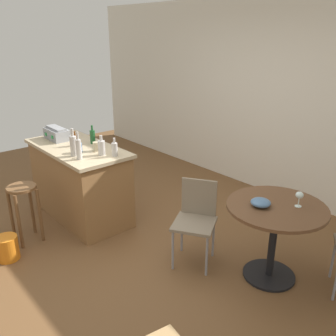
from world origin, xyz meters
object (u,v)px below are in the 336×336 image
(bottle_4, at_px, (75,140))
(wine_glass, at_px, (299,196))
(bottle_2, at_px, (115,149))
(bottle_0, at_px, (79,149))
(dining_table, at_px, (275,224))
(bottle_3, at_px, (102,147))
(folding_chair_near, at_px, (196,216))
(bottle_5, at_px, (73,145))
(wooden_stool, at_px, (24,202))
(cup_0, at_px, (79,148))
(cup_1, at_px, (96,146))
(plastic_bucket, at_px, (7,248))
(toolbox, at_px, (57,134))
(serving_bowl, at_px, (261,202))
(bottle_1, at_px, (93,137))
(kitchen_island, at_px, (80,182))

(bottle_4, distance_m, wine_glass, 2.65)
(bottle_2, bearing_deg, bottle_0, -114.81)
(dining_table, distance_m, bottle_3, 2.02)
(folding_chair_near, relative_size, bottle_5, 2.69)
(wooden_stool, relative_size, cup_0, 5.74)
(bottle_4, bearing_deg, bottle_0, -22.85)
(bottle_2, bearing_deg, folding_chair_near, 13.90)
(bottle_2, distance_m, bottle_5, 0.46)
(bottle_0, relative_size, cup_1, 2.67)
(cup_1, bearing_deg, bottle_5, -90.14)
(bottle_4, xyz_separation_m, cup_0, (0.26, -0.09, -0.01))
(wooden_stool, relative_size, wine_glass, 4.65)
(plastic_bucket, bearing_deg, folding_chair_near, 49.06)
(bottle_0, distance_m, cup_0, 0.25)
(toolbox, xyz_separation_m, bottle_0, (0.88, -0.16, 0.04))
(plastic_bucket, bearing_deg, toolbox, 128.10)
(bottle_4, distance_m, bottle_5, 0.40)
(cup_1, relative_size, serving_bowl, 0.64)
(bottle_2, xyz_separation_m, bottle_3, (-0.13, -0.09, 0.01))
(wooden_stool, distance_m, cup_0, 0.85)
(bottle_0, xyz_separation_m, bottle_1, (-0.42, 0.41, -0.03))
(kitchen_island, distance_m, dining_table, 2.44)
(bottle_2, xyz_separation_m, bottle_5, (-0.30, -0.34, 0.04))
(wine_glass, bearing_deg, serving_bowl, -132.43)
(serving_bowl, bearing_deg, bottle_1, -169.37)
(plastic_bucket, bearing_deg, bottle_4, 110.62)
(folding_chair_near, xyz_separation_m, bottle_5, (-1.34, -0.60, 0.55))
(folding_chair_near, height_order, wine_glass, wine_glass)
(bottle_2, bearing_deg, bottle_1, 173.95)
(toolbox, bearing_deg, bottle_2, 10.48)
(cup_1, bearing_deg, serving_bowl, 15.42)
(dining_table, bearing_deg, serving_bowl, -128.73)
(bottle_1, bearing_deg, plastic_bucket, -75.00)
(bottle_2, bearing_deg, wooden_stool, -117.22)
(bottle_0, xyz_separation_m, bottle_3, (0.03, 0.26, -0.03))
(kitchen_island, height_order, wooden_stool, kitchen_island)
(kitchen_island, relative_size, wine_glass, 10.24)
(wine_glass, relative_size, plastic_bucket, 0.55)
(serving_bowl, distance_m, plastic_bucket, 2.61)
(wine_glass, bearing_deg, bottle_0, -151.88)
(wooden_stool, xyz_separation_m, bottle_2, (0.47, 0.91, 0.53))
(cup_1, bearing_deg, bottle_0, -64.81)
(bottle_2, xyz_separation_m, cup_0, (-0.38, -0.24, -0.03))
(dining_table, height_order, bottle_2, bottle_2)
(bottle_1, bearing_deg, kitchen_island, -95.53)
(wooden_stool, relative_size, toolbox, 1.78)
(bottle_1, distance_m, bottle_4, 0.22)
(dining_table, bearing_deg, toolbox, -164.09)
(dining_table, relative_size, cup_0, 7.80)
(bottle_1, relative_size, serving_bowl, 1.28)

